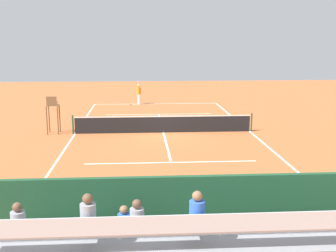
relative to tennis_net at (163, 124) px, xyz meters
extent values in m
plane|color=#BC6033|center=(0.00, 0.00, -0.50)|extent=(60.00, 60.00, 0.00)
cube|color=white|center=(0.00, -11.00, -0.50)|extent=(10.00, 0.10, 0.01)
cube|color=white|center=(0.00, 11.00, -0.50)|extent=(10.00, 0.10, 0.01)
cube|color=white|center=(-5.00, 0.00, -0.50)|extent=(0.10, 22.00, 0.01)
cube|color=white|center=(5.00, 0.00, -0.50)|extent=(0.10, 22.00, 0.01)
cube|color=white|center=(0.00, -6.05, -0.50)|extent=(7.50, 0.10, 0.01)
cube|color=white|center=(0.00, 6.05, -0.50)|extent=(7.50, 0.10, 0.01)
cube|color=white|center=(0.00, 0.00, -0.50)|extent=(0.10, 12.10, 0.01)
cube|color=white|center=(0.00, -11.00, -0.50)|extent=(0.10, 0.30, 0.01)
cube|color=black|center=(0.00, 0.00, -0.05)|extent=(10.00, 0.02, 0.91)
cube|color=white|center=(0.00, 0.00, 0.44)|extent=(10.00, 0.04, 0.06)
cylinder|color=#2D5133|center=(-5.10, 0.00, 0.03)|extent=(0.10, 0.10, 1.07)
cylinder|color=#2D5133|center=(5.10, 0.00, 0.03)|extent=(0.10, 0.10, 1.07)
cube|color=#1E4C2D|center=(0.00, 14.00, 0.50)|extent=(18.00, 0.16, 2.00)
cube|color=gray|center=(0.00, 14.35, -0.28)|extent=(9.00, 0.10, 0.45)
cube|color=gray|center=(0.00, 14.70, -0.09)|extent=(9.00, 0.80, 0.08)
cube|color=gray|center=(0.00, 14.32, -0.28)|extent=(9.00, 0.04, 0.45)
cube|color=silver|center=(0.00, 14.80, 0.33)|extent=(8.60, 0.36, 0.04)
cube|color=silver|center=(0.00, 14.98, 0.53)|extent=(8.60, 0.03, 0.36)
cube|color=gray|center=(0.00, 15.50, 0.36)|extent=(9.00, 0.80, 0.08)
cube|color=gray|center=(0.00, 15.12, 0.17)|extent=(9.00, 0.04, 0.45)
cube|color=silver|center=(0.00, 15.60, 0.78)|extent=(8.60, 0.36, 0.04)
cube|color=silver|center=(0.00, 15.78, 0.98)|extent=(8.60, 0.03, 0.36)
cube|color=gray|center=(0.00, 16.30, 0.81)|extent=(9.00, 0.80, 0.08)
cube|color=gray|center=(0.00, 15.92, 0.62)|extent=(9.00, 0.04, 0.45)
cube|color=silver|center=(0.00, 16.40, 1.23)|extent=(8.60, 0.36, 0.04)
cube|color=silver|center=(0.00, 16.58, 1.43)|extent=(8.60, 0.03, 0.36)
cube|color=#2D2D33|center=(0.27, 16.23, 1.27)|extent=(0.32, 0.40, 0.12)
cylinder|color=blue|center=(0.27, 16.35, 1.55)|extent=(0.30, 0.30, 0.45)
sphere|color=#8C6647|center=(0.27, 16.35, 1.88)|extent=(0.20, 0.20, 0.20)
cube|color=#2D2D33|center=(1.42, 15.43, 0.82)|extent=(0.32, 0.40, 0.12)
cylinder|color=#9399A3|center=(1.42, 15.55, 1.10)|extent=(0.30, 0.30, 0.45)
sphere|color=brown|center=(1.42, 15.55, 1.43)|extent=(0.20, 0.20, 0.20)
cube|color=#2D2D33|center=(1.72, 14.63, 0.37)|extent=(0.32, 0.40, 0.12)
cylinder|color=blue|center=(1.72, 14.75, 0.65)|extent=(0.30, 0.30, 0.45)
sphere|color=#8C6647|center=(1.72, 14.75, 0.98)|extent=(0.20, 0.20, 0.20)
cube|color=#2D2D33|center=(2.32, 16.23, 1.27)|extent=(0.32, 0.40, 0.12)
cylinder|color=#9399A3|center=(2.32, 16.35, 1.55)|extent=(0.30, 0.30, 0.45)
sphere|color=brown|center=(2.32, 16.35, 1.88)|extent=(0.20, 0.20, 0.20)
cube|color=#2D2D33|center=(3.85, 15.43, 0.82)|extent=(0.32, 0.40, 0.12)
cylinder|color=#9399A3|center=(3.85, 15.55, 1.10)|extent=(0.30, 0.30, 0.45)
sphere|color=brown|center=(3.85, 15.55, 1.43)|extent=(0.20, 0.20, 0.20)
cylinder|color=brown|center=(5.90, -0.49, 0.30)|extent=(0.07, 0.07, 1.60)
cylinder|color=brown|center=(6.50, -0.49, 0.30)|extent=(0.07, 0.07, 1.60)
cylinder|color=brown|center=(5.90, 0.11, 0.30)|extent=(0.07, 0.07, 1.60)
cylinder|color=brown|center=(6.50, 0.11, 0.30)|extent=(0.07, 0.07, 1.60)
cube|color=brown|center=(6.20, -0.19, 1.13)|extent=(0.56, 0.56, 0.06)
cube|color=brown|center=(6.20, 0.05, 1.40)|extent=(0.56, 0.06, 0.48)
cube|color=brown|center=(5.94, -0.19, 1.28)|extent=(0.04, 0.48, 0.04)
cube|color=brown|center=(6.46, -0.19, 1.28)|extent=(0.04, 0.48, 0.04)
cube|color=#234C2D|center=(-1.94, 13.20, -0.05)|extent=(1.80, 0.40, 0.05)
cylinder|color=#234C2D|center=(-2.69, 13.20, -0.28)|extent=(0.06, 0.06, 0.45)
cylinder|color=#234C2D|center=(-1.19, 13.20, -0.28)|extent=(0.06, 0.06, 0.45)
cube|color=#234C2D|center=(-1.94, 13.38, 0.25)|extent=(1.80, 0.04, 0.36)
cube|color=#B22D2D|center=(-0.12, 13.40, -0.32)|extent=(0.90, 0.36, 0.36)
cylinder|color=white|center=(1.43, -10.96, -0.08)|extent=(0.14, 0.14, 0.85)
cylinder|color=white|center=(1.36, -10.75, -0.08)|extent=(0.14, 0.14, 0.85)
cylinder|color=orange|center=(1.39, -10.86, 0.65)|extent=(0.46, 0.46, 0.60)
sphere|color=beige|center=(1.39, -10.86, 1.06)|extent=(0.22, 0.22, 0.22)
cylinder|color=beige|center=(1.32, -10.65, 1.15)|extent=(0.26, 0.16, 0.55)
cylinder|color=beige|center=(1.46, -11.06, 0.68)|extent=(0.11, 0.11, 0.50)
cylinder|color=black|center=(2.02, -10.59, -0.49)|extent=(0.24, 0.19, 0.03)
torus|color=#D8CC4C|center=(1.80, -10.75, -0.49)|extent=(0.43, 0.43, 0.02)
cylinder|color=white|center=(1.80, -10.75, -0.49)|extent=(0.25, 0.25, 0.00)
sphere|color=#CCDB33|center=(3.47, -8.43, -0.47)|extent=(0.07, 0.07, 0.07)
camera|label=1|loc=(1.33, 23.95, 4.79)|focal=45.93mm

